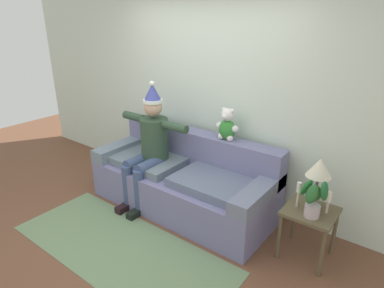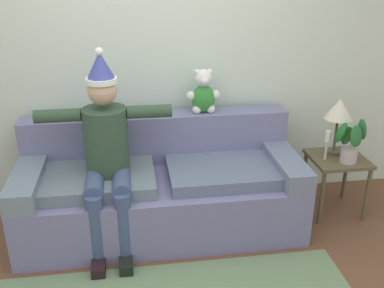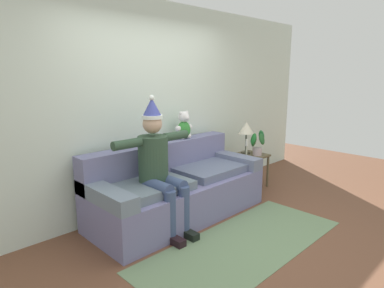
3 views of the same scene
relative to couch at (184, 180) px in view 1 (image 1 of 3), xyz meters
The scene contains 11 objects.
ground_plane 1.06m from the couch, 90.00° to the right, with size 10.00×10.00×0.00m, color brown.
back_wall 1.14m from the couch, 90.00° to the left, with size 7.00×0.10×2.70m, color silver.
couch is the anchor object (origin of this frame).
person_seated 0.63m from the couch, 157.68° to the right, with size 1.02×0.77×1.55m.
teddy_bear 0.88m from the couch, 35.65° to the left, with size 0.29×0.17×0.38m.
side_table 1.56m from the couch, ahead, with size 0.47×0.46×0.53m.
table_lamp 1.66m from the couch, ahead, with size 0.24×0.24×0.50m.
potted_plant 1.64m from the couch, ahead, with size 0.29×0.26×0.39m.
candle_tall 1.47m from the couch, ahead, with size 0.04×0.04×0.26m.
candle_short 1.72m from the couch, ahead, with size 0.04×0.04×0.23m.
area_rug 1.13m from the couch, 90.00° to the right, with size 2.49×1.00×0.01m, color #6B8760.
Camera 1 is at (2.29, -1.85, 2.28)m, focal length 30.97 mm.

